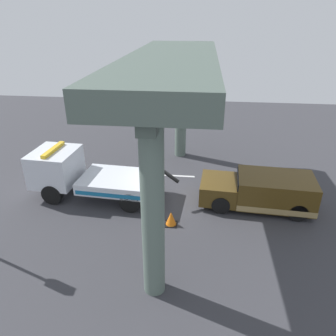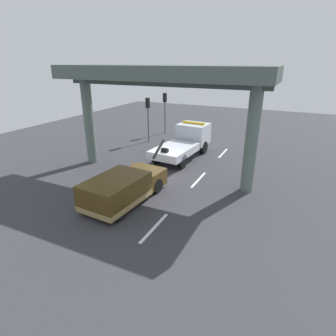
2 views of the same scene
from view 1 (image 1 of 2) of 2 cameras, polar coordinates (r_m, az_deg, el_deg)
The scene contains 8 objects.
ground_plane at distance 16.04m, azimuth -0.26°, elevation -5.82°, with size 60.00×40.00×0.10m, color #38383D.
lane_stripe_west at distance 18.77m, azimuth 19.24°, elevation -2.19°, with size 2.60×0.16×0.01m, color silver.
lane_stripe_mid at distance 18.31m, azimuth 0.68°, elevation -1.34°, with size 2.60×0.16×0.01m, color silver.
lane_stripe_east at distance 19.75m, azimuth -16.92°, elevation -0.41°, with size 2.60×0.16×0.01m, color silver.
tow_truck_white at distance 16.42m, azimuth -14.84°, elevation -0.97°, with size 7.32×2.80×2.46m.
towed_van_green at distance 15.82m, azimuth 16.32°, elevation -3.99°, with size 5.33×2.53×1.58m.
overpass_structure at distance 13.82m, azimuth 0.73°, elevation 15.91°, with size 3.60×13.33×6.86m.
traffic_cone_orange at distance 14.14m, azimuth 0.53°, elevation -8.98°, with size 0.53×0.53×0.63m.
Camera 1 is at (-1.57, 13.54, 8.40)m, focal length 34.37 mm.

